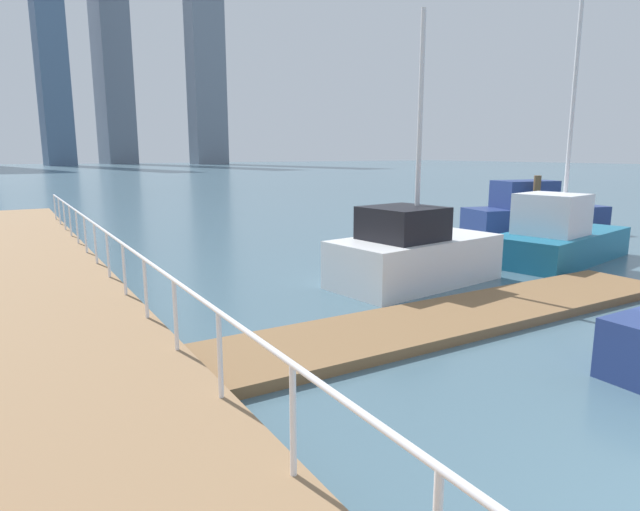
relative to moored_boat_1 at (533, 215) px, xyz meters
name	(u,v)px	position (x,y,z in m)	size (l,w,h in m)	color
ground_plane	(159,237)	(-13.01, 6.98, -0.80)	(300.00, 300.00, 0.00)	#476675
floating_dock	(457,317)	(-10.75, -6.64, -0.71)	(11.52, 2.00, 0.18)	olive
boardwalk_railing	(123,253)	(-16.16, -2.81, 0.45)	(0.06, 28.91, 1.08)	white
dock_piling_4	(535,208)	(-0.99, -0.83, 0.40)	(0.26, 0.26, 2.39)	brown
moored_boat_1	(533,215)	(0.00, 0.00, 0.00)	(6.13, 2.94, 2.15)	navy
moored_boat_2	(413,254)	(-9.49, -3.85, -0.03)	(4.61, 2.63, 6.49)	white
moored_boat_4	(559,237)	(-3.89, -3.92, -0.05)	(5.57, 3.14, 9.33)	#1E6B8C
skyline_tower_2	(49,37)	(-4.24, 134.94, 29.37)	(6.40, 8.57, 60.33)	slate
skyline_tower_3	(109,29)	(12.53, 150.60, 35.71)	(7.87, 12.20, 73.02)	slate
skyline_tower_4	(205,51)	(33.23, 132.13, 29.22)	(9.07, 6.17, 60.03)	slate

